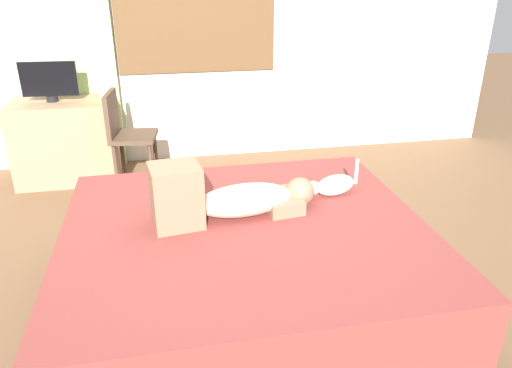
% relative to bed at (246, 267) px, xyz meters
% --- Properties ---
extents(ground_plane, '(16.00, 16.00, 0.00)m').
position_rel_bed_xyz_m(ground_plane, '(-0.04, 0.08, -0.27)').
color(ground_plane, brown).
extents(back_wall_with_window, '(6.40, 0.14, 2.90)m').
position_rel_bed_xyz_m(back_wall_with_window, '(-0.04, 2.60, 1.19)').
color(back_wall_with_window, silver).
rests_on(back_wall_with_window, ground).
extents(bed, '(2.02, 1.81, 0.54)m').
position_rel_bed_xyz_m(bed, '(0.00, 0.00, 0.00)').
color(bed, '#38383D').
rests_on(bed, ground).
extents(person_lying, '(0.94, 0.37, 0.34)m').
position_rel_bed_xyz_m(person_lying, '(-0.08, 0.13, 0.39)').
color(person_lying, '#CCB299').
rests_on(person_lying, bed).
extents(cat, '(0.35, 0.16, 0.21)m').
position_rel_bed_xyz_m(cat, '(0.59, 0.27, 0.34)').
color(cat, silver).
rests_on(cat, bed).
extents(desk, '(0.90, 0.56, 0.74)m').
position_rel_bed_xyz_m(desk, '(-1.28, 2.20, 0.10)').
color(desk, '#997A56').
rests_on(desk, ground).
extents(tv_monitor, '(0.48, 0.10, 0.35)m').
position_rel_bed_xyz_m(tv_monitor, '(-1.34, 2.20, 0.66)').
color(tv_monitor, black).
rests_on(tv_monitor, desk).
extents(cup, '(0.07, 0.07, 0.09)m').
position_rel_bed_xyz_m(cup, '(-0.91, 2.28, 0.52)').
color(cup, white).
rests_on(cup, desk).
extents(chair_by_desk, '(0.43, 0.43, 0.86)m').
position_rel_bed_xyz_m(chair_by_desk, '(-0.73, 1.93, 0.24)').
color(chair_by_desk, '#4C3828').
rests_on(chair_by_desk, ground).
extents(curtain_left, '(0.44, 0.06, 2.34)m').
position_rel_bed_xyz_m(curtain_left, '(-1.01, 2.48, 0.91)').
color(curtain_left, '#ADCC75').
rests_on(curtain_left, ground).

